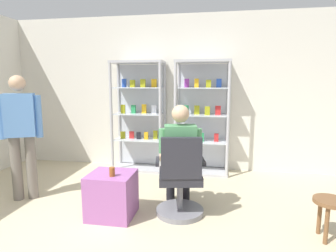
{
  "coord_description": "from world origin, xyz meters",
  "views": [
    {
      "loc": [
        0.78,
        -1.98,
        1.53
      ],
      "look_at": [
        0.19,
        1.41,
        1.0
      ],
      "focal_mm": 29.86,
      "sensor_mm": 36.0,
      "label": 1
    }
  ],
  "objects": [
    {
      "name": "seated_shopkeeper",
      "position": [
        0.37,
        1.22,
        0.71
      ],
      "size": [
        0.54,
        0.61,
        1.29
      ],
      "color": "black",
      "rests_on": "ground"
    },
    {
      "name": "back_wall",
      "position": [
        0.0,
        3.0,
        1.35
      ],
      "size": [
        6.0,
        0.1,
        2.7
      ],
      "primitive_type": "cube",
      "color": "silver",
      "rests_on": "ground"
    },
    {
      "name": "tea_glass",
      "position": [
        -0.33,
        0.84,
        0.56
      ],
      "size": [
        0.06,
        0.06,
        0.1
      ],
      "primitive_type": "cylinder",
      "color": "brown",
      "rests_on": "storage_crate"
    },
    {
      "name": "storage_crate",
      "position": [
        -0.38,
        0.92,
        0.26
      ],
      "size": [
        0.5,
        0.47,
        0.51
      ],
      "primitive_type": "cube",
      "color": "#9E599E",
      "rests_on": "ground"
    },
    {
      "name": "display_cabinet_right",
      "position": [
        0.55,
        2.76,
        0.97
      ],
      "size": [
        0.9,
        0.45,
        1.9
      ],
      "color": "#B7B7BC",
      "rests_on": "ground"
    },
    {
      "name": "standing_customer",
      "position": [
        -1.7,
        1.2,
        0.93
      ],
      "size": [
        0.47,
        0.36,
        1.63
      ],
      "color": "slate",
      "rests_on": "ground"
    },
    {
      "name": "wooden_stool",
      "position": [
        1.9,
        0.82,
        0.33
      ],
      "size": [
        0.32,
        0.32,
        0.42
      ],
      "color": "brown",
      "rests_on": "ground"
    },
    {
      "name": "display_cabinet_left",
      "position": [
        -0.55,
        2.76,
        0.96
      ],
      "size": [
        0.9,
        0.45,
        1.9
      ],
      "color": "#B7B7BC",
      "rests_on": "ground"
    },
    {
      "name": "office_chair",
      "position": [
        0.4,
        1.06,
        0.39
      ],
      "size": [
        0.61,
        0.57,
        0.96
      ],
      "color": "slate",
      "rests_on": "ground"
    }
  ]
}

